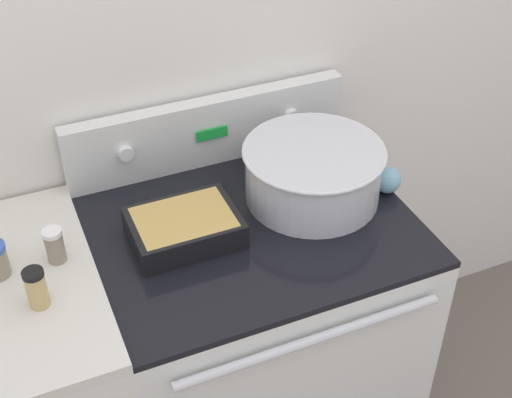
% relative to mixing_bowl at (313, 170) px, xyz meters
% --- Properties ---
extents(kitchen_wall, '(8.00, 0.05, 2.50)m').
position_rel_mixing_bowl_xyz_m(kitchen_wall, '(-0.19, 0.33, 0.25)').
color(kitchen_wall, silver).
rests_on(kitchen_wall, ground_plane).
extents(stove_range, '(0.81, 0.70, 0.92)m').
position_rel_mixing_bowl_xyz_m(stove_range, '(-0.19, -0.04, -0.54)').
color(stove_range, silver).
rests_on(stove_range, ground_plane).
extents(control_panel, '(0.81, 0.07, 0.20)m').
position_rel_mixing_bowl_xyz_m(control_panel, '(-0.19, 0.27, 0.01)').
color(control_panel, silver).
rests_on(control_panel, stove_range).
extents(mixing_bowl, '(0.38, 0.38, 0.15)m').
position_rel_mixing_bowl_xyz_m(mixing_bowl, '(0.00, 0.00, 0.00)').
color(mixing_bowl, silver).
rests_on(mixing_bowl, stove_range).
extents(casserole_dish, '(0.27, 0.20, 0.07)m').
position_rel_mixing_bowl_xyz_m(casserole_dish, '(-0.37, -0.03, -0.05)').
color(casserole_dish, black).
rests_on(casserole_dish, stove_range).
extents(ladle, '(0.07, 0.27, 0.07)m').
position_rel_mixing_bowl_xyz_m(ladle, '(0.20, -0.05, -0.05)').
color(ladle, '#7AB2C6').
rests_on(ladle, stove_range).
extents(spice_jar_white_cap, '(0.05, 0.05, 0.09)m').
position_rel_mixing_bowl_xyz_m(spice_jar_white_cap, '(-0.68, 0.00, -0.03)').
color(spice_jar_white_cap, gray).
rests_on(spice_jar_white_cap, side_counter).
extents(spice_jar_black_cap, '(0.05, 0.05, 0.10)m').
position_rel_mixing_bowl_xyz_m(spice_jar_black_cap, '(-0.74, -0.13, -0.02)').
color(spice_jar_black_cap, tan).
rests_on(spice_jar_black_cap, side_counter).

